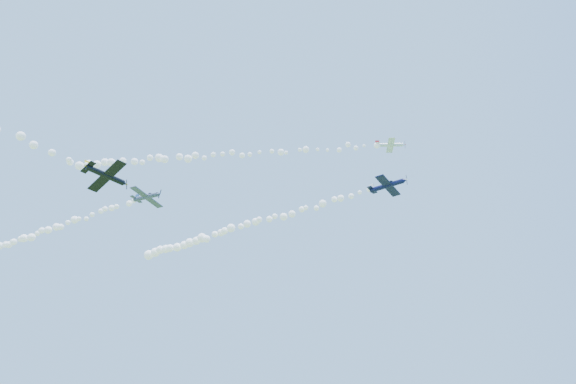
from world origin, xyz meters
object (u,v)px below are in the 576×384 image
(plane_grey, at_px, (147,197))
(plane_black, at_px, (107,176))
(plane_white, at_px, (390,145))
(plane_navy, at_px, (388,185))

(plane_grey, relative_size, plane_black, 1.10)
(plane_black, bearing_deg, plane_white, -30.84)
(plane_grey, distance_m, plane_black, 26.57)
(plane_white, distance_m, plane_navy, 9.13)
(plane_black, bearing_deg, plane_grey, 42.73)
(plane_white, bearing_deg, plane_navy, 165.91)
(plane_navy, height_order, plane_black, plane_navy)
(plane_white, relative_size, plane_grey, 0.78)
(plane_white, relative_size, plane_navy, 0.76)
(plane_white, distance_m, plane_black, 54.22)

